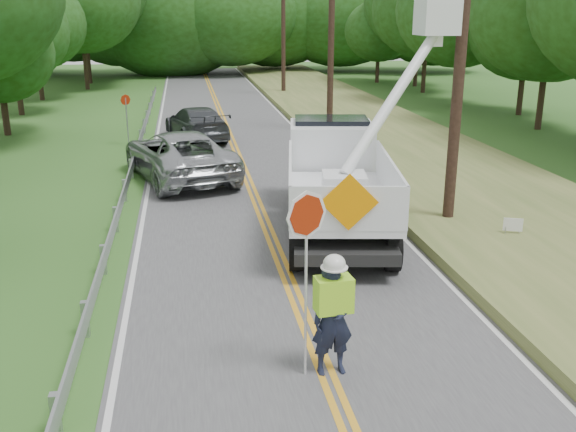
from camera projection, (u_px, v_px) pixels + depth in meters
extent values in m
cube|color=#48484A|center=(251.00, 187.00, 21.93)|extent=(7.20, 96.00, 0.02)
cube|color=gold|center=(248.00, 187.00, 21.91)|extent=(0.12, 96.00, 0.00)
cube|color=gold|center=(254.00, 187.00, 21.94)|extent=(0.12, 96.00, 0.00)
cube|color=silver|center=(148.00, 191.00, 21.40)|extent=(0.12, 96.00, 0.00)
cube|color=silver|center=(349.00, 183.00, 22.45)|extent=(0.12, 96.00, 0.00)
cube|color=#A2A5AB|center=(56.00, 416.00, 8.98)|extent=(0.12, 0.14, 0.70)
cube|color=#A2A5AB|center=(85.00, 319.00, 11.80)|extent=(0.12, 0.14, 0.70)
cube|color=#A2A5AB|center=(103.00, 260.00, 14.62)|extent=(0.12, 0.14, 0.70)
cube|color=#A2A5AB|center=(116.00, 219.00, 17.44)|extent=(0.12, 0.14, 0.70)
cube|color=#A2A5AB|center=(125.00, 190.00, 20.26)|extent=(0.12, 0.14, 0.70)
cube|color=#A2A5AB|center=(131.00, 169.00, 23.08)|extent=(0.12, 0.14, 0.70)
cube|color=#A2A5AB|center=(136.00, 151.00, 25.90)|extent=(0.12, 0.14, 0.70)
cube|color=#A2A5AB|center=(141.00, 138.00, 28.73)|extent=(0.12, 0.14, 0.70)
cube|color=#A2A5AB|center=(144.00, 126.00, 31.55)|extent=(0.12, 0.14, 0.70)
cube|color=#A2A5AB|center=(147.00, 117.00, 34.37)|extent=(0.12, 0.14, 0.70)
cube|color=#A2A5AB|center=(149.00, 109.00, 37.19)|extent=(0.12, 0.14, 0.70)
cube|color=#A2A5AB|center=(152.00, 102.00, 40.01)|extent=(0.12, 0.14, 0.70)
cube|color=#A2A5AB|center=(153.00, 96.00, 42.83)|extent=(0.12, 0.14, 0.70)
cube|color=#A2A5AB|center=(132.00, 168.00, 22.08)|extent=(0.05, 48.00, 0.34)
cylinder|color=black|center=(462.00, 42.00, 16.47)|extent=(0.30, 0.30, 10.00)
cylinder|color=black|center=(331.00, 28.00, 30.57)|extent=(0.30, 0.30, 10.00)
cylinder|color=black|center=(283.00, 22.00, 44.68)|extent=(0.30, 0.30, 10.00)
cube|color=#4F632E|center=(448.00, 175.00, 22.96)|extent=(7.00, 96.00, 0.30)
cylinder|color=#332319|center=(5.00, 112.00, 30.89)|extent=(0.32, 0.32, 2.24)
cylinder|color=#332319|center=(19.00, 91.00, 36.88)|extent=(0.32, 0.32, 2.72)
ellipsoid|color=#1D3E0E|center=(11.00, 31.00, 35.87)|extent=(6.35, 6.35, 5.59)
cylinder|color=#332319|center=(40.00, 78.00, 43.08)|extent=(0.32, 0.32, 2.88)
ellipsoid|color=#1D3E0E|center=(34.00, 24.00, 42.01)|extent=(6.73, 6.73, 5.92)
cylinder|color=#332319|center=(85.00, 64.00, 48.87)|extent=(0.32, 0.32, 3.84)
cylinder|color=#332319|center=(88.00, 56.00, 52.88)|extent=(0.32, 0.32, 4.42)
cylinder|color=#332319|center=(541.00, 96.00, 32.23)|extent=(0.32, 0.32, 3.40)
ellipsoid|color=#1D3E0E|center=(552.00, 9.00, 30.97)|extent=(7.94, 7.94, 6.99)
cylinder|color=#332319|center=(521.00, 90.00, 36.88)|extent=(0.32, 0.32, 2.82)
ellipsoid|color=#1D3E0E|center=(528.00, 28.00, 35.83)|extent=(6.59, 6.59, 5.80)
cylinder|color=#332319|center=(455.00, 79.00, 40.37)|extent=(0.32, 0.32, 3.38)
ellipsoid|color=#1D3E0E|center=(461.00, 10.00, 39.11)|extent=(7.90, 7.90, 6.95)
cylinder|color=#332319|center=(424.00, 69.00, 46.98)|extent=(0.32, 0.32, 3.42)
ellipsoid|color=#1D3E0E|center=(428.00, 9.00, 45.71)|extent=(7.98, 7.98, 7.02)
cylinder|color=#332319|center=(416.00, 63.00, 50.96)|extent=(0.32, 0.32, 3.70)
ellipsoid|color=#1D3E0E|center=(420.00, 3.00, 49.59)|extent=(8.62, 8.62, 7.59)
cylinder|color=#332319|center=(377.00, 68.00, 53.86)|extent=(0.32, 0.32, 2.43)
ellipsoid|color=#1D3E0E|center=(379.00, 31.00, 52.96)|extent=(5.68, 5.68, 5.00)
ellipsoid|color=#1D3E0E|center=(15.00, 14.00, 59.00)|extent=(14.09, 10.57, 10.57)
ellipsoid|color=#1D3E0E|center=(69.00, 14.00, 59.12)|extent=(11.51, 8.63, 8.63)
ellipsoid|color=#1D3E0E|center=(122.00, 14.00, 59.03)|extent=(12.63, 9.47, 9.47)
ellipsoid|color=#1D3E0E|center=(170.00, 14.00, 59.44)|extent=(15.79, 11.84, 11.84)
ellipsoid|color=#1D3E0E|center=(230.00, 14.00, 58.63)|extent=(12.48, 9.36, 9.36)
ellipsoid|color=#1D3E0E|center=(275.00, 14.00, 62.52)|extent=(13.48, 10.11, 10.11)
ellipsoid|color=#1D3E0E|center=(341.00, 14.00, 62.73)|extent=(13.53, 10.15, 10.15)
ellipsoid|color=#1D3E0E|center=(383.00, 14.00, 62.48)|extent=(11.97, 8.98, 8.98)
ellipsoid|color=#1D3E0E|center=(436.00, 14.00, 61.30)|extent=(12.96, 9.72, 9.72)
imported|color=#191E33|center=(333.00, 319.00, 10.40)|extent=(0.75, 0.53, 1.93)
cube|color=#97DD22|center=(334.00, 294.00, 10.27)|extent=(0.62, 0.42, 0.58)
ellipsoid|color=white|center=(334.00, 263.00, 10.11)|extent=(0.36, 0.36, 0.29)
cylinder|color=#B7B7B7|center=(306.00, 299.00, 10.22)|extent=(0.04, 0.04, 2.70)
cylinder|color=#952008|center=(307.00, 215.00, 9.79)|extent=(0.69, 0.39, 0.77)
cylinder|color=black|center=(296.00, 248.00, 14.76)|extent=(0.50, 1.10, 1.06)
cylinder|color=black|center=(392.00, 248.00, 14.75)|extent=(0.50, 1.10, 1.06)
cylinder|color=black|center=(296.00, 219.00, 16.86)|extent=(0.50, 1.10, 1.06)
cylinder|color=black|center=(380.00, 219.00, 16.85)|extent=(0.50, 1.10, 1.06)
cylinder|color=black|center=(295.00, 191.00, 19.49)|extent=(0.50, 1.10, 1.06)
cylinder|color=black|center=(368.00, 191.00, 19.48)|extent=(0.50, 1.10, 1.06)
cube|color=black|center=(337.00, 212.00, 17.15)|extent=(3.45, 7.35, 0.28)
cube|color=white|center=(340.00, 200.00, 16.24)|extent=(3.34, 5.43, 0.24)
cube|color=white|center=(290.00, 179.00, 16.08)|extent=(0.90, 5.02, 0.99)
cube|color=white|center=(390.00, 179.00, 16.07)|extent=(0.90, 5.02, 0.99)
cube|color=white|center=(349.00, 209.00, 13.68)|extent=(2.52, 0.48, 0.99)
cube|color=white|center=(331.00, 156.00, 19.72)|extent=(2.79, 2.48, 1.99)
cube|color=black|center=(331.00, 131.00, 19.71)|extent=(2.41, 1.78, 0.83)
cube|color=white|center=(344.00, 192.00, 14.92)|extent=(1.14, 1.14, 0.88)
cube|color=white|center=(437.00, 16.00, 16.17)|extent=(0.94, 0.94, 0.94)
cube|color=#FF9100|center=(349.00, 202.00, 13.55)|extent=(1.24, 0.24, 1.25)
imported|color=#A3A7AA|center=(179.00, 155.00, 22.78)|extent=(4.51, 6.77, 1.73)
imported|color=#3C4044|center=(196.00, 123.00, 29.88)|extent=(3.25, 5.57, 1.52)
cylinder|color=#A2A5AB|center=(127.00, 122.00, 28.50)|extent=(0.06, 0.06, 2.12)
cylinder|color=#952008|center=(125.00, 100.00, 28.20)|extent=(0.41, 0.30, 0.48)
cube|color=white|center=(513.00, 225.00, 16.44)|extent=(0.46, 0.20, 0.34)
cylinder|color=#A2A5AB|center=(505.00, 236.00, 16.50)|extent=(0.02, 0.02, 0.48)
cylinder|color=#A2A5AB|center=(519.00, 235.00, 16.56)|extent=(0.02, 0.02, 0.48)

